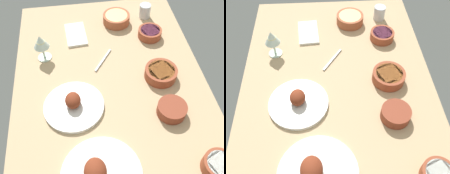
% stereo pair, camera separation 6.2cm
% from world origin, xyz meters
% --- Properties ---
extents(dining_table, '(1.40, 0.90, 0.04)m').
position_xyz_m(dining_table, '(0.00, 0.00, 0.02)').
color(dining_table, tan).
rests_on(dining_table, ground).
extents(plate_near_viewer, '(0.26, 0.26, 0.07)m').
position_xyz_m(plate_near_viewer, '(0.07, -0.18, 0.06)').
color(plate_near_viewer, silver).
rests_on(plate_near_viewer, dining_table).
extents(plate_far_side, '(0.30, 0.30, 0.08)m').
position_xyz_m(plate_far_side, '(0.38, -0.10, 0.06)').
color(plate_far_side, silver).
rests_on(plate_far_side, dining_table).
extents(bowl_soup, '(0.15, 0.15, 0.05)m').
position_xyz_m(bowl_soup, '(-0.04, 0.24, 0.07)').
color(bowl_soup, brown).
rests_on(bowl_soup, dining_table).
extents(bowl_sauce, '(0.12, 0.12, 0.05)m').
position_xyz_m(bowl_sauce, '(0.16, 0.23, 0.07)').
color(bowl_sauce, brown).
rests_on(bowl_sauce, dining_table).
extents(bowl_cream, '(0.12, 0.12, 0.05)m').
position_xyz_m(bowl_cream, '(0.42, 0.33, 0.07)').
color(bowl_cream, brown).
rests_on(bowl_cream, dining_table).
extents(bowl_onions, '(0.13, 0.13, 0.05)m').
position_xyz_m(bowl_onions, '(-0.34, 0.26, 0.07)').
color(bowl_onions, brown).
rests_on(bowl_onions, dining_table).
extents(bowl_potatoes, '(0.15, 0.15, 0.05)m').
position_xyz_m(bowl_potatoes, '(-0.48, 0.10, 0.07)').
color(bowl_potatoes, '#A35133').
rests_on(bowl_potatoes, dining_table).
extents(wine_glass, '(0.08, 0.08, 0.14)m').
position_xyz_m(wine_glass, '(-0.26, -0.31, 0.14)').
color(wine_glass, silver).
rests_on(wine_glass, dining_table).
extents(water_tumbler, '(0.06, 0.06, 0.08)m').
position_xyz_m(water_tumbler, '(-0.51, 0.27, 0.08)').
color(water_tumbler, silver).
rests_on(water_tumbler, dining_table).
extents(folded_napkin, '(0.20, 0.12, 0.01)m').
position_xyz_m(folded_napkin, '(-0.41, -0.14, 0.05)').
color(folded_napkin, white).
rests_on(folded_napkin, dining_table).
extents(fork_loose, '(0.14, 0.10, 0.01)m').
position_xyz_m(fork_loose, '(-0.19, -0.02, 0.04)').
color(fork_loose, silver).
rests_on(fork_loose, dining_table).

